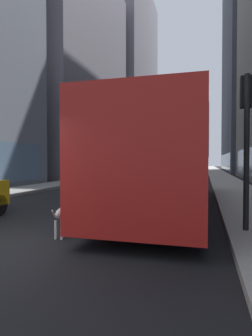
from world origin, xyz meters
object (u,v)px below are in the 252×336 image
at_px(transit_bus, 170,158).
at_px(car_black_suv, 187,166).
at_px(car_silver_sedan, 191,170).
at_px(dalmatian_dog, 65,213).
at_px(traffic_light_near, 246,126).
at_px(car_white_van, 185,167).

relative_size(transit_bus, car_black_suv, 2.55).
xyz_separation_m(car_silver_sedan, dalmatian_dog, (-1.75, -21.25, -0.31)).
relative_size(car_black_suv, traffic_light_near, 1.33).
bearing_deg(traffic_light_near, dalmatian_dog, -163.87).
bearing_deg(transit_bus, dalmatian_dog, -110.41).
relative_size(car_silver_sedan, dalmatian_dog, 4.14).
bearing_deg(traffic_light_near, car_white_van, 95.71).
bearing_deg(transit_bus, car_silver_sedan, 90.00).
bearing_deg(transit_bus, car_black_suv, 92.36).
bearing_deg(traffic_light_near, car_black_suv, 94.98).
bearing_deg(dalmatian_dog, transit_bus, 69.59).
height_order(car_black_suv, dalmatian_dog, car_black_suv).
xyz_separation_m(car_white_van, car_silver_sedan, (1.60, -16.89, -0.00)).
relative_size(car_black_suv, car_silver_sedan, 1.14).
distance_m(car_white_van, dalmatian_dog, 38.14).
relative_size(car_black_suv, car_white_van, 1.00).
relative_size(transit_bus, dalmatian_dog, 11.98).
bearing_deg(dalmatian_dog, car_silver_sedan, 85.30).
bearing_deg(transit_bus, traffic_light_near, -59.63).
relative_size(car_white_van, car_silver_sedan, 1.13).
bearing_deg(dalmatian_dog, car_black_suv, 89.81).
bearing_deg(car_white_van, transit_bus, -87.26).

